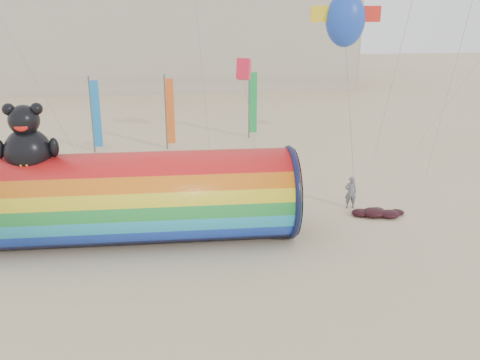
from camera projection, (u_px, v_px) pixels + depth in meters
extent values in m
plane|color=#CCB58C|center=(232.00, 244.00, 22.91)|extent=(160.00, 160.00, 0.00)
cylinder|color=red|center=(138.00, 198.00, 22.76)|extent=(13.42, 3.91, 3.91)
torus|color=#0F1438|center=(289.00, 192.00, 23.43)|extent=(0.27, 4.10, 4.10)
cylinder|color=black|center=(293.00, 192.00, 23.45)|extent=(0.07, 3.87, 3.87)
ellipsoid|color=black|center=(28.00, 153.00, 21.64)|extent=(1.91, 1.71, 2.01)
ellipsoid|color=yellow|center=(24.00, 160.00, 21.10)|extent=(0.98, 0.43, 0.86)
sphere|color=black|center=(24.00, 120.00, 21.21)|extent=(1.23, 1.23, 1.23)
sphere|color=black|center=(8.00, 109.00, 21.01)|extent=(0.49, 0.49, 0.49)
sphere|color=black|center=(36.00, 109.00, 21.12)|extent=(0.49, 0.49, 0.49)
ellipsoid|color=red|center=(21.00, 127.00, 20.79)|extent=(0.54, 0.20, 0.34)
ellipsoid|color=black|center=(54.00, 147.00, 21.57)|extent=(0.40, 0.40, 0.81)
imported|color=slate|center=(351.00, 192.00, 26.67)|extent=(0.63, 0.43, 1.66)
ellipsoid|color=#380A10|center=(374.00, 213.00, 25.79)|extent=(1.17, 0.99, 0.41)
ellipsoid|color=#380A10|center=(389.00, 214.00, 25.69)|extent=(0.99, 0.84, 0.34)
ellipsoid|color=#380A10|center=(361.00, 213.00, 25.89)|extent=(0.91, 0.77, 0.32)
ellipsoid|color=#380A10|center=(377.00, 211.00, 26.22)|extent=(0.78, 0.66, 0.27)
ellipsoid|color=#380A10|center=(397.00, 212.00, 26.04)|extent=(0.73, 0.62, 0.25)
cylinder|color=#59595E|center=(92.00, 115.00, 35.81)|extent=(0.10, 0.10, 5.20)
cube|color=#1C7DD8|center=(96.00, 114.00, 35.83)|extent=(0.56, 0.06, 4.50)
cylinder|color=#59595E|center=(166.00, 112.00, 36.64)|extent=(0.10, 0.10, 5.20)
cube|color=orange|center=(170.00, 111.00, 36.65)|extent=(0.56, 0.06, 4.50)
cylinder|color=#59595E|center=(249.00, 104.00, 39.64)|extent=(0.10, 0.10, 5.20)
cube|color=green|center=(253.00, 103.00, 39.65)|extent=(0.56, 0.06, 4.50)
ellipsoid|color=blue|center=(345.00, 20.00, 20.07)|extent=(1.51, 1.17, 2.01)
cube|color=red|center=(244.00, 69.00, 27.87)|extent=(0.66, 0.66, 1.06)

